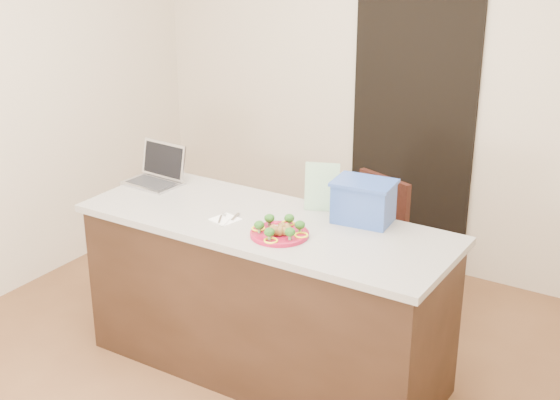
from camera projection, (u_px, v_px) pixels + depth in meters
The scene contains 16 objects.
ground at pixel (242, 389), 4.29m from camera, with size 4.00×4.00×0.00m, color brown.
room_shell at pixel (236, 102), 3.70m from camera, with size 4.00×4.00×4.00m.
doorway at pixel (412, 132), 5.44m from camera, with size 0.90×0.02×2.00m, color black.
island at pixel (266, 296), 4.32m from camera, with size 2.06×0.76×0.92m.
plate at pixel (280, 234), 3.96m from camera, with size 0.30×0.30×0.02m.
meatballs at pixel (280, 229), 3.95m from camera, with size 0.11×0.12×0.04m.
broccoli at pixel (280, 225), 3.95m from camera, with size 0.24×0.26×0.04m.
pepper_rings at pixel (280, 232), 3.96m from camera, with size 0.30×0.30×0.01m.
napkin at pixel (225, 219), 4.16m from camera, with size 0.13×0.13×0.01m, color white.
fork at pixel (223, 217), 4.17m from camera, with size 0.06×0.14×0.00m.
knife at pixel (228, 221), 4.13m from camera, with size 0.04×0.19×0.01m.
yogurt_bottle at pixel (276, 230), 3.95m from camera, with size 0.04×0.04×0.08m.
laptop at pixel (158, 172), 4.70m from camera, with size 0.34×0.28×0.23m.
leaflet at pixel (322, 187), 4.25m from camera, with size 0.19×0.00×0.27m, color silver.
blue_box at pixel (364, 201), 4.10m from camera, with size 0.34×0.26×0.23m.
chair at pixel (375, 241), 4.87m from camera, with size 0.52×0.53×0.92m.
Camera 1 is at (2.09, -2.96, 2.53)m, focal length 50.00 mm.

